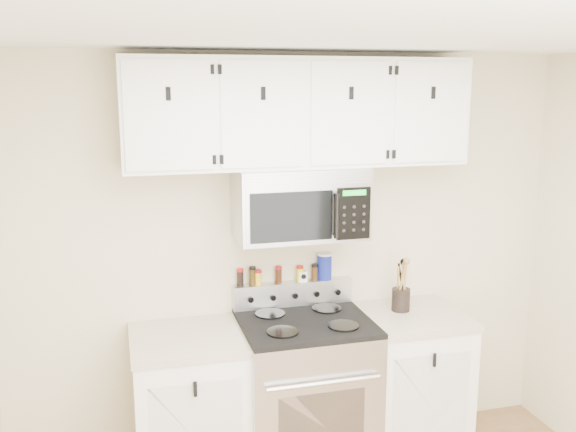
{
  "coord_description": "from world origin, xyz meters",
  "views": [
    {
      "loc": [
        -1.03,
        -1.98,
        2.31
      ],
      "look_at": [
        -0.1,
        1.45,
        1.58
      ],
      "focal_mm": 40.0,
      "sensor_mm": 36.0,
      "label": 1
    }
  ],
  "objects_px": {
    "range": "(305,393)",
    "utensil_crock": "(401,298)",
    "salt_canister": "(324,266)",
    "microwave": "(300,203)"
  },
  "relations": [
    {
      "from": "range",
      "to": "microwave",
      "type": "distance_m",
      "value": 1.15
    },
    {
      "from": "microwave",
      "to": "salt_canister",
      "type": "height_order",
      "value": "microwave"
    },
    {
      "from": "utensil_crock",
      "to": "salt_canister",
      "type": "bearing_deg",
      "value": 155.69
    },
    {
      "from": "range",
      "to": "utensil_crock",
      "type": "height_order",
      "value": "utensil_crock"
    },
    {
      "from": "range",
      "to": "utensil_crock",
      "type": "xyz_separation_m",
      "value": [
        0.65,
        0.08,
        0.52
      ]
    },
    {
      "from": "range",
      "to": "salt_canister",
      "type": "height_order",
      "value": "salt_canister"
    },
    {
      "from": "range",
      "to": "microwave",
      "type": "height_order",
      "value": "microwave"
    },
    {
      "from": "range",
      "to": "salt_canister",
      "type": "xyz_separation_m",
      "value": [
        0.21,
        0.28,
        0.7
      ]
    },
    {
      "from": "utensil_crock",
      "to": "salt_canister",
      "type": "distance_m",
      "value": 0.51
    },
    {
      "from": "range",
      "to": "utensil_crock",
      "type": "distance_m",
      "value": 0.83
    }
  ]
}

